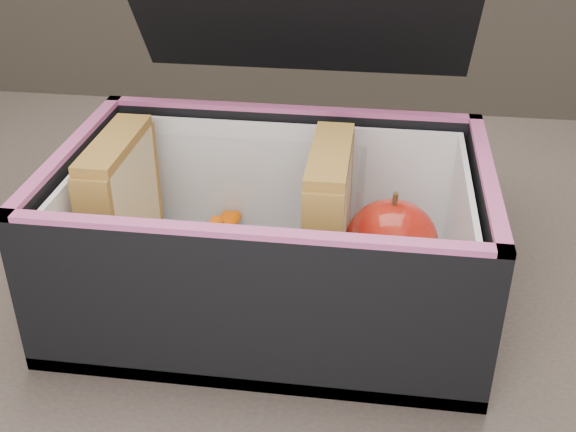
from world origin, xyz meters
name	(u,v)px	position (x,y,z in m)	size (l,w,h in m)	color
kitchen_table	(305,413)	(0.00, 0.00, 0.66)	(1.20, 0.80, 0.75)	#63544C
lunch_bag	(273,222)	(-0.03, 0.03, 0.81)	(0.29, 0.30, 0.26)	black
plastic_tub	(224,229)	(-0.06, 0.03, 0.80)	(0.19, 0.14, 0.08)	white
sandwich_left	(122,205)	(-0.14, 0.03, 0.82)	(0.03, 0.09, 0.10)	#D2B680
sandwich_right	(328,218)	(0.01, 0.03, 0.82)	(0.03, 0.09, 0.10)	#D2B680
carrot_sticks	(209,257)	(-0.07, 0.02, 0.78)	(0.04, 0.15, 0.03)	#EB3E00
paper_napkin	(393,278)	(0.06, 0.03, 0.77)	(0.07, 0.07, 0.01)	white
red_apple	(391,242)	(0.06, 0.03, 0.80)	(0.08, 0.08, 0.07)	#940906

